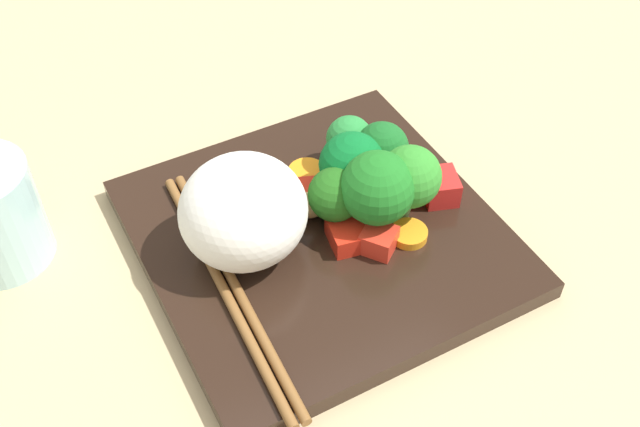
% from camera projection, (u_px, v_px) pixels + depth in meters
% --- Properties ---
extents(ground_plane, '(1.10, 1.10, 0.02)m').
position_uv_depth(ground_plane, '(319.00, 252.00, 0.62)').
color(ground_plane, tan).
extents(square_plate, '(0.27, 0.27, 0.02)m').
position_uv_depth(square_plate, '(319.00, 237.00, 0.61)').
color(square_plate, black).
rests_on(square_plate, ground_plane).
extents(rice_mound, '(0.11, 0.11, 0.08)m').
position_uv_depth(rice_mound, '(243.00, 212.00, 0.56)').
color(rice_mound, white).
rests_on(rice_mound, square_plate).
extents(broccoli_floret_0, '(0.06, 0.06, 0.07)m').
position_uv_depth(broccoli_floret_0, '(378.00, 189.00, 0.57)').
color(broccoli_floret_0, '#63A750').
rests_on(broccoli_floret_0, square_plate).
extents(broccoli_floret_1, '(0.04, 0.04, 0.06)m').
position_uv_depth(broccoli_floret_1, '(382.00, 149.00, 0.62)').
color(broccoli_floret_1, '#62993A').
rests_on(broccoli_floret_1, square_plate).
extents(broccoli_floret_2, '(0.05, 0.05, 0.07)m').
position_uv_depth(broccoli_floret_2, '(410.00, 178.00, 0.58)').
color(broccoli_floret_2, '#61924A').
rests_on(broccoli_floret_2, square_plate).
extents(broccoli_floret_3, '(0.04, 0.04, 0.05)m').
position_uv_depth(broccoli_floret_3, '(336.00, 196.00, 0.58)').
color(broccoli_floret_3, '#55954B').
rests_on(broccoli_floret_3, square_plate).
extents(broccoli_floret_4, '(0.05, 0.05, 0.06)m').
position_uv_depth(broccoli_floret_4, '(352.00, 166.00, 0.60)').
color(broccoli_floret_4, '#5C8E3C').
rests_on(broccoli_floret_4, square_plate).
extents(broccoli_floret_5, '(0.04, 0.04, 0.05)m').
position_uv_depth(broccoli_floret_5, '(349.00, 140.00, 0.63)').
color(broccoli_floret_5, '#619F4F').
rests_on(broccoli_floret_5, square_plate).
extents(carrot_slice_0, '(0.04, 0.04, 0.01)m').
position_uv_depth(carrot_slice_0, '(307.00, 173.00, 0.64)').
color(carrot_slice_0, orange).
rests_on(carrot_slice_0, square_plate).
extents(carrot_slice_1, '(0.04, 0.04, 0.01)m').
position_uv_depth(carrot_slice_1, '(409.00, 234.00, 0.60)').
color(carrot_slice_1, orange).
rests_on(carrot_slice_1, square_plate).
extents(carrot_slice_2, '(0.04, 0.04, 0.01)m').
position_uv_depth(carrot_slice_2, '(372.00, 205.00, 0.62)').
color(carrot_slice_2, orange).
rests_on(carrot_slice_2, square_plate).
extents(carrot_slice_3, '(0.03, 0.03, 0.01)m').
position_uv_depth(carrot_slice_3, '(393.00, 151.00, 0.66)').
color(carrot_slice_3, orange).
rests_on(carrot_slice_3, square_plate).
extents(pepper_chunk_0, '(0.03, 0.03, 0.01)m').
position_uv_depth(pepper_chunk_0, '(311.00, 192.00, 0.62)').
color(pepper_chunk_0, red).
rests_on(pepper_chunk_0, square_plate).
extents(pepper_chunk_1, '(0.03, 0.03, 0.02)m').
position_uv_depth(pepper_chunk_1, '(379.00, 240.00, 0.58)').
color(pepper_chunk_1, red).
rests_on(pepper_chunk_1, square_plate).
extents(pepper_chunk_2, '(0.03, 0.04, 0.02)m').
position_uv_depth(pepper_chunk_2, '(440.00, 187.00, 0.62)').
color(pepper_chunk_2, red).
rests_on(pepper_chunk_2, square_plate).
extents(pepper_chunk_3, '(0.03, 0.04, 0.02)m').
position_uv_depth(pepper_chunk_3, '(347.00, 235.00, 0.59)').
color(pepper_chunk_3, red).
rests_on(pepper_chunk_3, square_plate).
extents(pepper_chunk_4, '(0.03, 0.04, 0.02)m').
position_uv_depth(pepper_chunk_4, '(399.00, 186.00, 0.62)').
color(pepper_chunk_4, red).
rests_on(pepper_chunk_4, square_plate).
extents(chicken_piece_1, '(0.04, 0.04, 0.02)m').
position_uv_depth(chicken_piece_1, '(416.00, 165.00, 0.64)').
color(chicken_piece_1, '#C0854A').
rests_on(chicken_piece_1, square_plate).
extents(chicken_piece_2, '(0.03, 0.03, 0.02)m').
position_uv_depth(chicken_piece_2, '(302.00, 207.00, 0.61)').
color(chicken_piece_2, tan).
rests_on(chicken_piece_2, square_plate).
extents(chicken_piece_3, '(0.04, 0.04, 0.02)m').
position_uv_depth(chicken_piece_3, '(369.00, 151.00, 0.65)').
color(chicken_piece_3, tan).
rests_on(chicken_piece_3, square_plate).
extents(chopstick_pair, '(0.03, 0.25, 0.01)m').
position_uv_depth(chopstick_pair, '(229.00, 286.00, 0.56)').
color(chopstick_pair, brown).
rests_on(chopstick_pair, square_plate).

